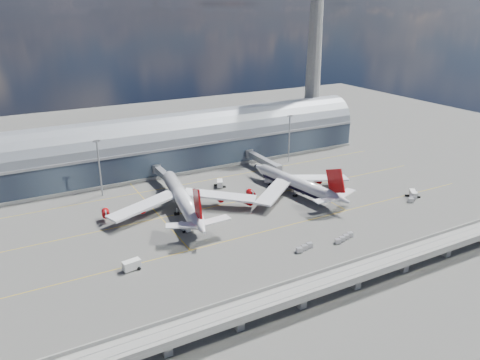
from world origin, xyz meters
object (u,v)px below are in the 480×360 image
service_truck_0 (184,227)px  service_truck_5 (270,181)px  cargo_train_0 (304,248)px  cargo_train_1 (344,238)px  airliner_left (183,199)px  airliner_right (297,184)px  service_truck_4 (220,184)px  service_truck_2 (314,189)px  cargo_train_2 (413,197)px  floodlight_mast_left (99,166)px  service_truck_1 (132,265)px  control_tower (314,56)px  floodlight_mast_right (289,137)px  service_truck_3 (413,194)px

service_truck_0 → service_truck_5: size_ratio=1.18×
cargo_train_0 → cargo_train_1: (16.91, -0.95, -0.03)m
airliner_left → airliner_right: (52.43, -5.93, -0.96)m
airliner_left → service_truck_4: size_ratio=10.94×
service_truck_2 → cargo_train_2: bearing=-134.5°
floodlight_mast_left → airliner_left: (24.87, -34.26, -7.77)m
service_truck_1 → service_truck_4: size_ratio=0.98×
floodlight_mast_left → cargo_train_0: floodlight_mast_left is taller
service_truck_2 → service_truck_5: service_truck_2 is taller
airliner_right → service_truck_0: (-58.07, -9.31, -3.62)m
floodlight_mast_left → service_truck_0: size_ratio=4.10×
airliner_left → service_truck_0: (-5.63, -15.24, -4.58)m
service_truck_2 → service_truck_4: 43.72m
control_tower → airliner_right: size_ratio=1.73×
floodlight_mast_right → cargo_train_1: size_ratio=2.59×
airliner_left → airliner_right: size_ratio=1.13×
floodlight_mast_right → cargo_train_0: bearing=-120.8°
service_truck_1 → airliner_right: bearing=-80.0°
service_truck_5 → cargo_train_2: 64.30m
cargo_train_0 → cargo_train_1: cargo_train_0 is taller
control_tower → airliner_left: control_tower is taller
cargo_train_0 → service_truck_5: bearing=-8.7°
service_truck_1 → cargo_train_2: service_truck_1 is taller
control_tower → floodlight_mast_left: bearing=-168.3°
airliner_right → cargo_train_0: 51.53m
floodlight_mast_right → cargo_train_2: size_ratio=2.51×
service_truck_2 → airliner_left: bearing=78.9°
floodlight_mast_right → control_tower: bearing=38.7°
service_truck_0 → cargo_train_2: size_ratio=0.61×
service_truck_3 → service_truck_5: 64.35m
floodlight_mast_left → service_truck_5: bearing=-17.6°
service_truck_3 → cargo_train_2: (-1.55, -1.49, -0.58)m
service_truck_4 → service_truck_5: (23.05, -7.53, -0.33)m
control_tower → cargo_train_2: bearing=-99.5°
airliner_right → service_truck_4: size_ratio=9.68×
floodlight_mast_right → airliner_left: (-75.13, -34.26, -7.77)m
service_truck_0 → service_truck_3: 102.64m
service_truck_1 → cargo_train_2: 125.07m
service_truck_2 → service_truck_3: size_ratio=1.16×
floodlight_mast_left → service_truck_4: bearing=-17.4°
floodlight_mast_right → airliner_right: (-22.70, -40.19, -8.73)m
service_truck_0 → cargo_train_1: service_truck_0 is taller
service_truck_2 → service_truck_5: (-12.23, 18.30, -0.08)m
control_tower → service_truck_5: control_tower is taller
control_tower → service_truck_5: 94.48m
service_truck_5 → cargo_train_2: size_ratio=0.52×
airliner_right → cargo_train_1: size_ratio=5.98×
service_truck_0 → service_truck_3: bearing=-24.4°
service_truck_5 → cargo_train_1: service_truck_5 is taller
cargo_train_1 → control_tower: bearing=-16.1°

